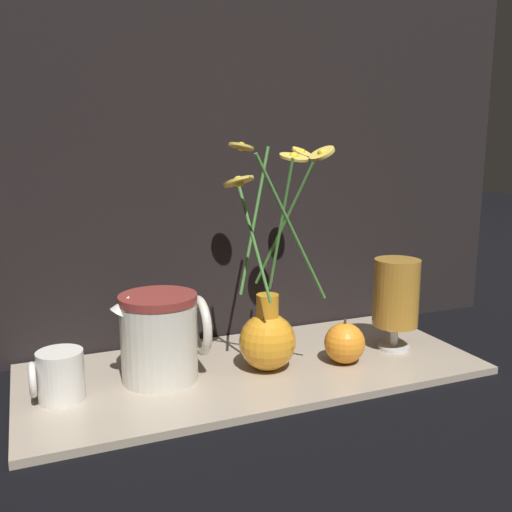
{
  "coord_description": "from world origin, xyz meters",
  "views": [
    {
      "loc": [
        -0.34,
        -0.82,
        0.38
      ],
      "look_at": [
        0.01,
        0.0,
        0.2
      ],
      "focal_mm": 40.0,
      "sensor_mm": 36.0,
      "label": 1
    }
  ],
  "objects": [
    {
      "name": "backdrop_wall",
      "position": [
        0.0,
        0.17,
        0.55
      ],
      "size": [
        1.24,
        0.02,
        1.1
      ],
      "color": "black",
      "rests_on": "ground_plane"
    },
    {
      "name": "tea_glass",
      "position": [
        0.26,
        -0.02,
        0.11
      ],
      "size": [
        0.08,
        0.08,
        0.16
      ],
      "color": "silver",
      "rests_on": "shelf"
    },
    {
      "name": "ground_plane",
      "position": [
        0.0,
        0.0,
        0.0
      ],
      "size": [
        6.0,
        6.0,
        0.0
      ],
      "primitive_type": "plane",
      "color": "black"
    },
    {
      "name": "ceramic_pitcher",
      "position": [
        -0.15,
        0.01,
        0.09
      ],
      "size": [
        0.15,
        0.12,
        0.15
      ],
      "color": "beige",
      "rests_on": "shelf"
    },
    {
      "name": "orange_fruit",
      "position": [
        0.15,
        -0.04,
        0.05
      ],
      "size": [
        0.07,
        0.07,
        0.08
      ],
      "color": "orange",
      "rests_on": "shelf"
    },
    {
      "name": "yellow_mug",
      "position": [
        -0.3,
        -0.01,
        0.05
      ],
      "size": [
        0.08,
        0.07,
        0.07
      ],
      "color": "silver",
      "rests_on": "shelf"
    },
    {
      "name": "shelf",
      "position": [
        0.0,
        0.0,
        0.01
      ],
      "size": [
        0.74,
        0.32,
        0.01
      ],
      "color": "tan",
      "rests_on": "ground_plane"
    },
    {
      "name": "vase_with_flowers",
      "position": [
        0.02,
        -0.02,
        0.08
      ],
      "size": [
        0.21,
        0.24,
        0.36
      ],
      "color": "orange",
      "rests_on": "shelf"
    }
  ]
}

